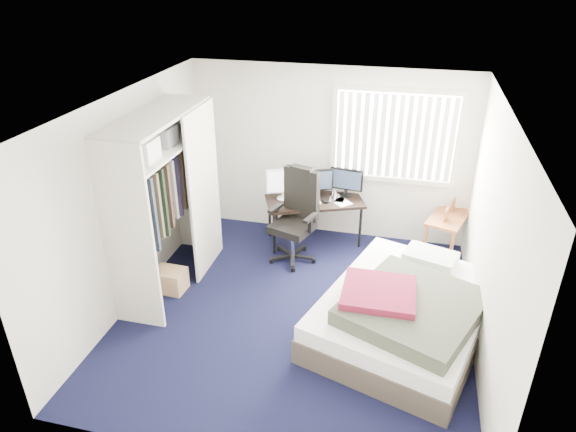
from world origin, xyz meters
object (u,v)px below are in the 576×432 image
at_px(nightstand, 449,219).
at_px(office_chair, 296,225).
at_px(bed, 405,312).
at_px(desk, 315,197).

bearing_deg(nightstand, office_chair, -163.30).
xyz_separation_m(office_chair, bed, (1.54, -1.31, -0.20)).
distance_m(office_chair, nightstand, 2.13).
relative_size(office_chair, nightstand, 1.34).
relative_size(desk, bed, 0.58).
bearing_deg(nightstand, desk, -177.16).
height_order(desk, nightstand, desk).
bearing_deg(bed, nightstand, 75.50).
bearing_deg(desk, bed, -52.95).
distance_m(nightstand, bed, 2.00).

